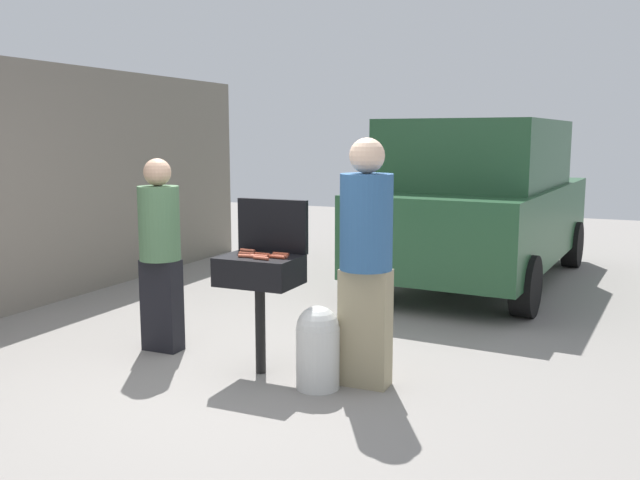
% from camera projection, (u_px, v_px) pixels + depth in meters
% --- Properties ---
extents(ground_plane, '(24.00, 24.00, 0.00)m').
position_uv_depth(ground_plane, '(235.00, 375.00, 5.34)').
color(ground_plane, gray).
extents(house_wall_side, '(0.24, 8.00, 2.62)m').
position_uv_depth(house_wall_side, '(24.00, 186.00, 7.31)').
color(house_wall_side, slate).
rests_on(house_wall_side, ground).
extents(bbq_grill, '(0.60, 0.44, 0.93)m').
position_uv_depth(bbq_grill, '(260.00, 275.00, 5.28)').
color(bbq_grill, black).
rests_on(bbq_grill, ground).
extents(grill_lid_open, '(0.60, 0.05, 0.42)m').
position_uv_depth(grill_lid_open, '(273.00, 226.00, 5.43)').
color(grill_lid_open, black).
rests_on(grill_lid_open, bbq_grill).
extents(hot_dog_0, '(0.13, 0.03, 0.03)m').
position_uv_depth(hot_dog_0, '(279.00, 256.00, 5.20)').
color(hot_dog_0, '#B74C33').
rests_on(hot_dog_0, bbq_grill).
extents(hot_dog_1, '(0.13, 0.03, 0.03)m').
position_uv_depth(hot_dog_1, '(281.00, 254.00, 5.28)').
color(hot_dog_1, '#AD4228').
rests_on(hot_dog_1, bbq_grill).
extents(hot_dog_2, '(0.13, 0.04, 0.03)m').
position_uv_depth(hot_dog_2, '(248.00, 250.00, 5.45)').
color(hot_dog_2, '#C6593D').
rests_on(hot_dog_2, bbq_grill).
extents(hot_dog_3, '(0.13, 0.03, 0.03)m').
position_uv_depth(hot_dog_3, '(247.00, 254.00, 5.31)').
color(hot_dog_3, '#C6593D').
rests_on(hot_dog_3, bbq_grill).
extents(hot_dog_4, '(0.13, 0.04, 0.03)m').
position_uv_depth(hot_dog_4, '(261.00, 258.00, 5.11)').
color(hot_dog_4, '#C6593D').
rests_on(hot_dog_4, bbq_grill).
extents(hot_dog_5, '(0.13, 0.03, 0.03)m').
position_uv_depth(hot_dog_5, '(259.00, 256.00, 5.19)').
color(hot_dog_5, '#B74C33').
rests_on(hot_dog_5, bbq_grill).
extents(hot_dog_6, '(0.13, 0.04, 0.03)m').
position_uv_depth(hot_dog_6, '(246.00, 256.00, 5.20)').
color(hot_dog_6, '#C6593D').
rests_on(hot_dog_6, bbq_grill).
extents(hot_dog_7, '(0.13, 0.03, 0.03)m').
position_uv_depth(hot_dog_7, '(263.00, 254.00, 5.27)').
color(hot_dog_7, '#AD4228').
rests_on(hot_dog_7, bbq_grill).
extents(hot_dog_8, '(0.13, 0.03, 0.03)m').
position_uv_depth(hot_dog_8, '(277.00, 257.00, 5.16)').
color(hot_dog_8, '#AD4228').
rests_on(hot_dog_8, bbq_grill).
extents(propane_tank, '(0.32, 0.32, 0.62)m').
position_uv_depth(propane_tank, '(318.00, 346.00, 5.02)').
color(propane_tank, silver).
rests_on(propane_tank, ground).
extents(person_left, '(0.35, 0.35, 1.65)m').
position_uv_depth(person_left, '(160.00, 248.00, 5.84)').
color(person_left, black).
rests_on(person_left, ground).
extents(person_right, '(0.38, 0.38, 1.83)m').
position_uv_depth(person_right, '(366.00, 254.00, 4.99)').
color(person_right, gray).
rests_on(person_right, ground).
extents(parked_minivan, '(2.31, 4.53, 2.02)m').
position_uv_depth(parked_minivan, '(480.00, 201.00, 8.62)').
color(parked_minivan, '#234C2D').
rests_on(parked_minivan, ground).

